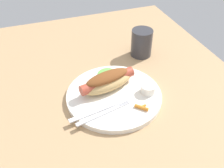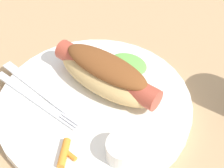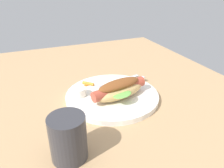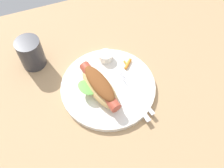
{
  "view_description": "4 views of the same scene",
  "coord_description": "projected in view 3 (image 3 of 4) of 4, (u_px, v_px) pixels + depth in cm",
  "views": [
    {
      "loc": [
        51.77,
        -18.23,
        52.04
      ],
      "look_at": [
        -2.4,
        0.98,
        4.06
      ],
      "focal_mm": 40.18,
      "sensor_mm": 36.0,
      "label": 1
    },
    {
      "loc": [
        17.74,
        28.17,
        38.63
      ],
      "look_at": [
        -2.57,
        2.89,
        5.33
      ],
      "focal_mm": 53.88,
      "sensor_mm": 36.0,
      "label": 2
    },
    {
      "loc": [
        -55.1,
        23.58,
        34.78
      ],
      "look_at": [
        0.33,
        0.62,
        4.36
      ],
      "focal_mm": 34.87,
      "sensor_mm": 36.0,
      "label": 3
    },
    {
      "loc": [
        -14.08,
        -37.9,
        66.44
      ],
      "look_at": [
        -0.19,
        -0.86,
        4.86
      ],
      "focal_mm": 40.8,
      "sensor_mm": 36.0,
      "label": 4
    }
  ],
  "objects": [
    {
      "name": "drinking_cup",
      "position": [
        68.0,
        138.0,
        0.44
      ],
      "size": [
        7.64,
        7.64,
        10.04
      ],
      "primitive_type": "cylinder",
      "color": "#333338",
      "rests_on": "ground_plane"
    },
    {
      "name": "carrot_garnish",
      "position": [
        88.0,
        84.0,
        0.73
      ],
      "size": [
        3.54,
        3.53,
        1.0
      ],
      "color": "orange",
      "rests_on": "plate"
    },
    {
      "name": "knife",
      "position": [
        126.0,
        82.0,
        0.74
      ],
      "size": [
        3.81,
        15.51,
        0.36
      ],
      "primitive_type": "cube",
      "rotation": [
        0.0,
        0.0,
        1.73
      ],
      "color": "silver",
      "rests_on": "plate"
    },
    {
      "name": "hot_dog",
      "position": [
        118.0,
        89.0,
        0.64
      ],
      "size": [
        11.82,
        18.04,
        5.67
      ],
      "rotation": [
        0.0,
        0.0,
        1.8
      ],
      "color": "tan",
      "rests_on": "plate"
    },
    {
      "name": "fork",
      "position": [
        120.0,
        81.0,
        0.75
      ],
      "size": [
        4.75,
        16.56,
        0.4
      ],
      "rotation": [
        0.0,
        0.0,
        1.79
      ],
      "color": "silver",
      "rests_on": "plate"
    },
    {
      "name": "sauce_ramekin",
      "position": [
        79.0,
        92.0,
        0.66
      ],
      "size": [
        4.48,
        4.48,
        2.61
      ],
      "primitive_type": "cylinder",
      "color": "white",
      "rests_on": "plate"
    },
    {
      "name": "plate",
      "position": [
        112.0,
        96.0,
        0.68
      ],
      "size": [
        28.68,
        28.68,
        1.6
      ],
      "primitive_type": "cylinder",
      "color": "white",
      "rests_on": "ground_plane"
    },
    {
      "name": "ground_plane",
      "position": [
        114.0,
        99.0,
        0.7
      ],
      "size": [
        120.0,
        90.0,
        1.8
      ],
      "primitive_type": "cube",
      "color": "tan"
    }
  ]
}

